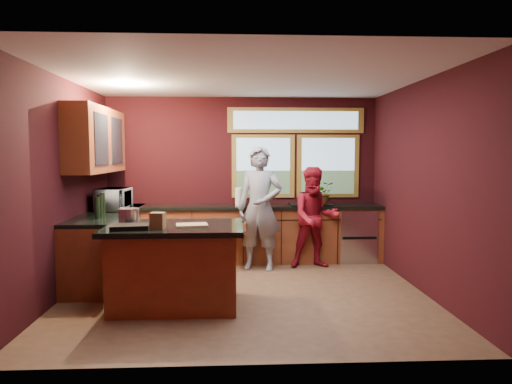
{
  "coord_description": "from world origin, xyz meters",
  "views": [
    {
      "loc": [
        -0.15,
        -5.68,
        1.76
      ],
      "look_at": [
        0.15,
        0.4,
        1.25
      ],
      "focal_mm": 32.0,
      "sensor_mm": 36.0,
      "label": 1
    }
  ],
  "objects": [
    {
      "name": "stock_pot",
      "position": [
        -1.38,
        -0.31,
        1.03
      ],
      "size": [
        0.24,
        0.24,
        0.18
      ],
      "primitive_type": "cylinder",
      "color": "silver",
      "rests_on": "island"
    },
    {
      "name": "island",
      "position": [
        -0.83,
        -0.46,
        0.48
      ],
      "size": [
        1.55,
        1.05,
        0.95
      ],
      "color": "#5E2E16",
      "rests_on": "floor"
    },
    {
      "name": "black_tray",
      "position": [
        -1.28,
        -0.71,
        0.97
      ],
      "size": [
        0.43,
        0.33,
        0.05
      ],
      "primitive_type": "cube",
      "rotation": [
        0.0,
        0.0,
        0.13
      ],
      "color": "black",
      "rests_on": "island"
    },
    {
      "name": "microwave",
      "position": [
        -1.92,
        1.11,
        1.09
      ],
      "size": [
        0.44,
        0.61,
        0.32
      ],
      "primitive_type": "imported",
      "rotation": [
        0.0,
        0.0,
        1.49
      ],
      "color": "#999999",
      "rests_on": "left_counter"
    },
    {
      "name": "left_counter",
      "position": [
        -1.95,
        0.85,
        0.47
      ],
      "size": [
        0.64,
        2.3,
        0.93
      ],
      "color": "#5E2E16",
      "rests_on": "floor"
    },
    {
      "name": "person_grey",
      "position": [
        0.25,
        1.17,
        0.94
      ],
      "size": [
        0.78,
        0.62,
        1.88
      ],
      "primitive_type": "imported",
      "rotation": [
        0.0,
        0.0,
        -0.27
      ],
      "color": "slate",
      "rests_on": "floor"
    },
    {
      "name": "paper_bag",
      "position": [
        -0.98,
        -0.71,
        1.03
      ],
      "size": [
        0.17,
        0.15,
        0.18
      ],
      "primitive_type": "cube",
      "rotation": [
        0.0,
        0.0,
        -0.19
      ],
      "color": "brown",
      "rests_on": "island"
    },
    {
      "name": "potted_plant",
      "position": [
        1.33,
        1.75,
        1.11
      ],
      "size": [
        0.33,
        0.29,
        0.37
      ],
      "primitive_type": "imported",
      "color": "#999999",
      "rests_on": "back_counter"
    },
    {
      "name": "floor",
      "position": [
        0.0,
        0.0,
        0.0
      ],
      "size": [
        4.5,
        4.5,
        0.0
      ],
      "primitive_type": "plane",
      "color": "brown",
      "rests_on": "ground"
    },
    {
      "name": "person_red",
      "position": [
        1.11,
        1.25,
        0.78
      ],
      "size": [
        0.78,
        0.62,
        1.56
      ],
      "primitive_type": "imported",
      "rotation": [
        0.0,
        0.0,
        0.04
      ],
      "color": "maroon",
      "rests_on": "floor"
    },
    {
      "name": "back_counter",
      "position": [
        0.2,
        1.7,
        0.46
      ],
      "size": [
        4.5,
        0.64,
        0.93
      ],
      "color": "#5E2E16",
      "rests_on": "floor"
    },
    {
      "name": "paper_towel",
      "position": [
        -0.07,
        1.7,
        1.07
      ],
      "size": [
        0.12,
        0.12,
        0.28
      ],
      "primitive_type": "cylinder",
      "color": "white",
      "rests_on": "back_counter"
    },
    {
      "name": "room_shell",
      "position": [
        -0.6,
        0.32,
        1.8
      ],
      "size": [
        4.52,
        4.02,
        2.71
      ],
      "color": "black",
      "rests_on": "ground"
    },
    {
      "name": "cutting_board",
      "position": [
        -0.63,
        -0.51,
        0.95
      ],
      "size": [
        0.38,
        0.3,
        0.02
      ],
      "primitive_type": "cube",
      "rotation": [
        0.0,
        0.0,
        0.15
      ],
      "color": "#A98057",
      "rests_on": "island"
    }
  ]
}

